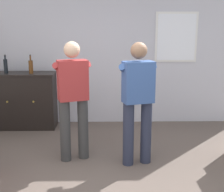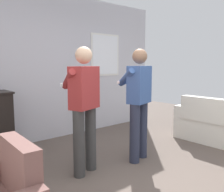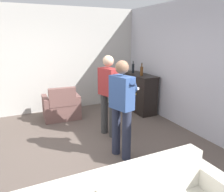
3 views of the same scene
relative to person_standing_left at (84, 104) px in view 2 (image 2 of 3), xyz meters
The scene contains 4 objects.
ground 1.40m from the person_standing_left, 60.39° to the right, with size 10.40×10.40×0.00m, color brown.
wall_back_with_window 1.90m from the person_standing_left, 73.05° to the left, with size 5.20×0.15×2.80m.
person_standing_left is the anchor object (origin of this frame).
person_standing_right 0.90m from the person_standing_left, ahead, with size 0.54×0.52×1.68m.
Camera 2 is at (-2.35, -1.77, 1.47)m, focal length 40.00 mm.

